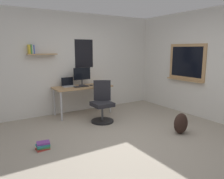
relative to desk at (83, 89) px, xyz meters
name	(u,v)px	position (x,y,z in m)	size (l,w,h in m)	color
ground_plane	(127,142)	(-0.07, -2.05, -0.66)	(5.20, 5.20, 0.00)	#9E9384
wall_back	(73,63)	(-0.07, 0.40, 0.64)	(5.00, 0.30, 2.60)	silver
wall_right	(213,65)	(2.38, -2.02, 0.64)	(0.22, 5.00, 2.60)	silver
desk	(83,89)	(0.00, 0.00, 0.00)	(1.46, 0.64, 0.73)	tan
office_chair	(102,104)	(0.14, -0.78, -0.25)	(0.55, 0.56, 0.95)	black
laptop	(68,84)	(-0.33, 0.15, 0.13)	(0.31, 0.21, 0.23)	#ADAFB5
monitor_primary	(82,75)	(0.04, 0.10, 0.34)	(0.46, 0.17, 0.46)	#38383D
keyboard	(81,86)	(-0.07, -0.08, 0.08)	(0.37, 0.13, 0.02)	black
computer_mouse	(91,85)	(0.21, -0.08, 0.09)	(0.10, 0.06, 0.03)	#262628
coffee_mug	(104,83)	(0.63, -0.03, 0.12)	(0.08, 0.08, 0.09)	silver
backpack	(181,124)	(1.08, -2.28, -0.45)	(0.32, 0.22, 0.42)	black
book_stack_on_floor	(43,146)	(-1.44, -1.53, -0.60)	(0.24, 0.19, 0.12)	#C63833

